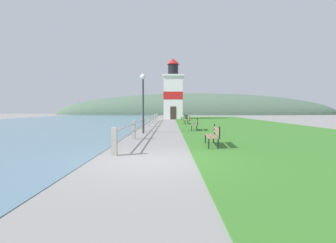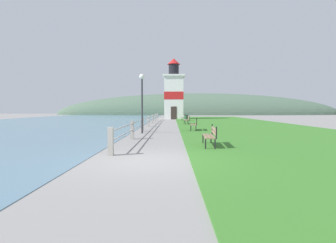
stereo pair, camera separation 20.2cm
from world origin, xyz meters
The scene contains 12 objects.
ground_plane centered at (0.00, 0.00, 0.00)m, with size 160.00×160.00×0.00m, color gray.
grass_verge centered at (7.41, 17.99, 0.03)m, with size 12.00×53.97×0.06m.
water_strip centered at (-13.91, 17.99, 0.01)m, with size 24.00×86.35×0.01m.
seawall_railing centered at (-1.31, 15.79, 0.58)m, with size 0.18×29.76×1.00m.
park_bench_near centered at (2.50, 3.07, 0.54)m, with size 0.59×1.91×0.94m.
park_bench_midway centered at (2.52, 11.25, 0.54)m, with size 0.62×1.82×0.94m.
park_bench_far centered at (2.44, 19.24, 0.54)m, with size 0.48×1.97×0.94m.
park_bench_by_lighthouse centered at (2.49, 28.30, 0.54)m, with size 0.51×1.75×0.94m.
lighthouse centered at (1.11, 34.00, 4.07)m, with size 3.43×3.43×9.67m.
trash_bin centered at (2.69, 26.42, 0.42)m, with size 0.54×0.54×0.84m.
lamp_post centered at (-1.16, 9.38, 2.74)m, with size 0.36×0.36×3.96m.
distant_hillside centered at (8.00, 65.98, 0.00)m, with size 80.00×16.00×12.00m.
Camera 1 is at (0.64, -8.12, 1.64)m, focal length 28.00 mm.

